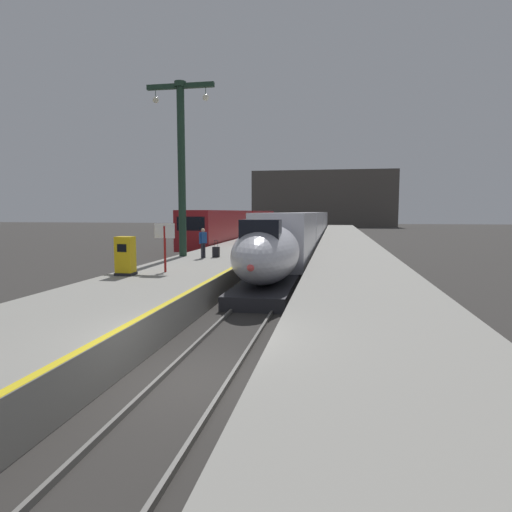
{
  "coord_description": "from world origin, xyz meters",
  "views": [
    {
      "loc": [
        2.92,
        -8.78,
        3.66
      ],
      "look_at": [
        -0.33,
        9.28,
        1.8
      ],
      "focal_mm": 30.62,
      "sensor_mm": 36.0,
      "label": 1
    }
  ],
  "objects_px": {
    "regional_train_adjacent": "(240,225)",
    "passenger_near_edge": "(203,241)",
    "ticket_machine_yellow": "(125,257)",
    "highspeed_train_main": "(310,226)",
    "rolling_suitcase": "(216,252)",
    "station_column_mid": "(181,154)",
    "departure_info_board": "(165,237)"
  },
  "relations": [
    {
      "from": "passenger_near_edge",
      "to": "ticket_machine_yellow",
      "type": "distance_m",
      "value": 7.21
    },
    {
      "from": "station_column_mid",
      "to": "rolling_suitcase",
      "type": "xyz_separation_m",
      "value": [
        2.09,
        -0.25,
        -5.66
      ]
    },
    {
      "from": "regional_train_adjacent",
      "to": "passenger_near_edge",
      "type": "relative_size",
      "value": 21.66
    },
    {
      "from": "highspeed_train_main",
      "to": "ticket_machine_yellow",
      "type": "height_order",
      "value": "highspeed_train_main"
    },
    {
      "from": "ticket_machine_yellow",
      "to": "departure_info_board",
      "type": "distance_m",
      "value": 1.89
    },
    {
      "from": "highspeed_train_main",
      "to": "passenger_near_edge",
      "type": "bearing_deg",
      "value": -98.75
    },
    {
      "from": "regional_train_adjacent",
      "to": "rolling_suitcase",
      "type": "relative_size",
      "value": 37.27
    },
    {
      "from": "station_column_mid",
      "to": "departure_info_board",
      "type": "xyz_separation_m",
      "value": [
        1.6,
        -6.73,
        -4.45
      ]
    },
    {
      "from": "regional_train_adjacent",
      "to": "departure_info_board",
      "type": "bearing_deg",
      "value": -83.4
    },
    {
      "from": "highspeed_train_main",
      "to": "regional_train_adjacent",
      "type": "bearing_deg",
      "value": -168.07
    },
    {
      "from": "regional_train_adjacent",
      "to": "ticket_machine_yellow",
      "type": "bearing_deg",
      "value": -85.72
    },
    {
      "from": "rolling_suitcase",
      "to": "ticket_machine_yellow",
      "type": "xyz_separation_m",
      "value": [
        -1.74,
        -7.67,
        0.44
      ]
    },
    {
      "from": "station_column_mid",
      "to": "departure_info_board",
      "type": "bearing_deg",
      "value": -76.63
    },
    {
      "from": "highspeed_train_main",
      "to": "ticket_machine_yellow",
      "type": "distance_m",
      "value": 36.17
    },
    {
      "from": "passenger_near_edge",
      "to": "rolling_suitcase",
      "type": "height_order",
      "value": "passenger_near_edge"
    },
    {
      "from": "highspeed_train_main",
      "to": "regional_train_adjacent",
      "type": "relative_size",
      "value": 2.08
    },
    {
      "from": "highspeed_train_main",
      "to": "station_column_mid",
      "type": "relative_size",
      "value": 7.62
    },
    {
      "from": "rolling_suitcase",
      "to": "departure_info_board",
      "type": "height_order",
      "value": "departure_info_board"
    },
    {
      "from": "highspeed_train_main",
      "to": "rolling_suitcase",
      "type": "relative_size",
      "value": 77.64
    },
    {
      "from": "regional_train_adjacent",
      "to": "passenger_near_edge",
      "type": "bearing_deg",
      "value": -82.19
    },
    {
      "from": "highspeed_train_main",
      "to": "regional_train_adjacent",
      "type": "xyz_separation_m",
      "value": [
        -8.1,
        -1.71,
        0.16
      ]
    },
    {
      "from": "highspeed_train_main",
      "to": "rolling_suitcase",
      "type": "height_order",
      "value": "highspeed_train_main"
    },
    {
      "from": "regional_train_adjacent",
      "to": "rolling_suitcase",
      "type": "distance_m",
      "value": 26.73
    },
    {
      "from": "station_column_mid",
      "to": "departure_info_board",
      "type": "relative_size",
      "value": 4.72
    },
    {
      "from": "passenger_near_edge",
      "to": "regional_train_adjacent",
      "type": "bearing_deg",
      "value": 97.81
    },
    {
      "from": "highspeed_train_main",
      "to": "departure_info_board",
      "type": "height_order",
      "value": "highspeed_train_main"
    },
    {
      "from": "station_column_mid",
      "to": "passenger_near_edge",
      "type": "relative_size",
      "value": 5.92
    },
    {
      "from": "regional_train_adjacent",
      "to": "station_column_mid",
      "type": "xyz_separation_m",
      "value": [
        2.2,
        -26.11,
        4.88
      ]
    },
    {
      "from": "passenger_near_edge",
      "to": "departure_info_board",
      "type": "xyz_separation_m",
      "value": [
        0.11,
        -5.92,
        0.52
      ]
    },
    {
      "from": "ticket_machine_yellow",
      "to": "highspeed_train_main",
      "type": "bearing_deg",
      "value": 81.17
    },
    {
      "from": "highspeed_train_main",
      "to": "regional_train_adjacent",
      "type": "height_order",
      "value": "regional_train_adjacent"
    },
    {
      "from": "highspeed_train_main",
      "to": "departure_info_board",
      "type": "relative_size",
      "value": 35.96
    }
  ]
}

